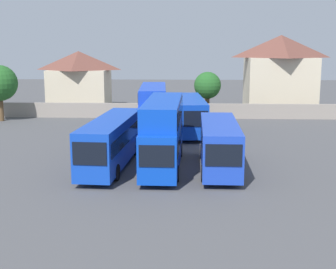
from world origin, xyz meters
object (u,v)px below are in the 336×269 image
Objects in this scene: bus_2 at (163,130)px; bus_4 at (153,107)px; bus_5 at (191,113)px; bus_1 at (112,139)px; house_terrace_left at (79,79)px; bus_3 at (219,143)px; tree_left_of_lot at (208,86)px; house_terrace_centre at (280,73)px.

bus_2 is 13.61m from bus_4.
bus_4 reaches higher than bus_5.
bus_1 is 1.43× the size of house_terrace_left.
bus_3 is 0.90× the size of bus_4.
house_terrace_left is 18.66m from tree_left_of_lot.
tree_left_of_lot is at bearing 151.47° from bus_4.
bus_2 is 1.33× the size of house_terrace_left.
house_terrace_left is (-17.50, 32.22, 2.13)m from bus_3.
bus_1 is at bearing -27.50° from bus_5.
bus_1 is at bearing -93.49° from bus_2.
bus_1 is 2.20× the size of tree_left_of_lot.
bus_2 is 4.12m from bus_3.
bus_2 is 0.99× the size of bus_4.
bus_3 is 1.87× the size of tree_left_of_lot.
bus_4 is at bearing -89.65° from bus_5.
bus_2 is at bearing -67.11° from house_terrace_left.
house_terrace_centre is at bearing 156.34° from bus_2.
bus_5 is 1.14× the size of house_terrace_centre.
bus_5 is at bearing 91.46° from bus_4.
tree_left_of_lot is at bearing -18.78° from house_terrace_left.
bus_2 reaches higher than bus_1.
bus_1 is at bearing -11.89° from bus_4.
bus_5 is (3.77, 0.30, -0.66)m from bus_4.
bus_4 is 13.80m from tree_left_of_lot.
house_terrace_centre is 1.84× the size of tree_left_of_lot.
tree_left_of_lot is (17.66, -6.01, -0.31)m from house_terrace_left.
bus_1 is 14.70m from bus_5.
bus_1 is 7.82m from bus_3.
tree_left_of_lot is at bearing -154.80° from house_terrace_centre.
bus_5 is 2.09× the size of tree_left_of_lot.
house_terrace_left is at bearing -159.29° from bus_1.
bus_1 is 1.06× the size of bus_4.
tree_left_of_lot reaches higher than bus_5.
bus_4 is 23.34m from house_terrace_centre.
tree_left_of_lot is (2.14, 12.13, 1.74)m from bus_5.
house_terrace_left is (-11.75, 18.43, 1.38)m from bus_4.
tree_left_of_lot reaches higher than bus_4.
bus_4 is at bearing -132.71° from house_terrace_centre.
bus_2 is 1.09× the size of bus_3.
house_terrace_left reaches higher than bus_3.
bus_3 is 26.27m from tree_left_of_lot.
bus_2 is 1.11× the size of house_terrace_centre.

